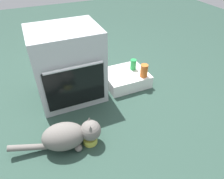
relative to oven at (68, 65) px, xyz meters
name	(u,v)px	position (x,y,z in m)	size (l,w,h in m)	color
ground	(80,117)	(-0.02, -0.35, -0.36)	(8.00, 8.00, 0.00)	#284238
oven	(68,65)	(0.00, 0.00, 0.00)	(0.63, 0.55, 0.73)	#B7BABF
pantry_cabinet	(126,78)	(0.62, -0.03, -0.29)	(0.47, 0.41, 0.14)	white
food_bowl	(90,139)	(-0.02, -0.67, -0.33)	(0.12, 0.12, 0.08)	#D1D14C
cat	(69,135)	(-0.18, -0.64, -0.24)	(0.71, 0.28, 0.24)	slate
sauce_jar	(144,71)	(0.76, -0.17, -0.15)	(0.08, 0.08, 0.14)	#D16023
soda_can	(133,65)	(0.72, 0.01, -0.16)	(0.07, 0.07, 0.12)	green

